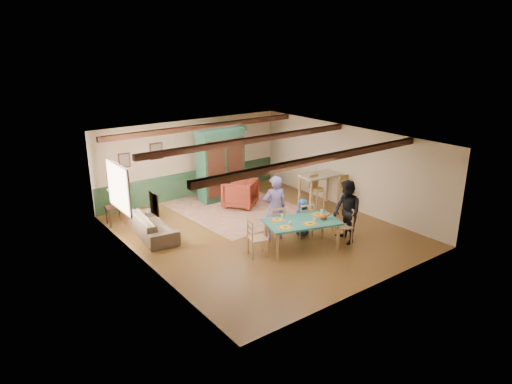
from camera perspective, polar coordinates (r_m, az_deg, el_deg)
floor at (r=13.27m, az=0.59°, el=-4.86°), size 8.00×8.00×0.00m
wall_back at (r=16.05m, az=-8.07°, el=4.17°), size 7.00×0.02×2.70m
wall_left at (r=11.16m, az=-13.88°, el=-2.57°), size 0.02×8.00×2.70m
wall_right at (r=15.09m, az=11.28°, el=3.09°), size 0.02×8.00×2.70m
ceiling at (r=12.46m, az=0.63°, el=6.63°), size 7.00×8.00×0.02m
wainscot_back at (r=16.27m, az=-7.90°, el=1.08°), size 6.95×0.03×0.90m
ceiling_beam_front at (r=10.78m, az=8.06°, el=4.10°), size 6.95×0.16×0.16m
ceiling_beam_mid at (r=12.79m, az=-0.46°, el=6.53°), size 6.95×0.16×0.16m
ceiling_beam_back at (r=14.93m, az=-6.41°, el=8.13°), size 6.95×0.16×0.16m
window_left at (r=12.61m, az=-16.88°, el=0.57°), size 0.06×1.60×1.30m
picture_left_wall at (r=10.51m, az=-12.60°, el=-1.45°), size 0.04×0.42×0.52m
picture_back_a at (r=15.36m, az=-12.35°, el=5.02°), size 0.45×0.04×0.55m
picture_back_b at (r=15.00m, az=-16.13°, el=3.80°), size 0.38×0.04×0.48m
dining_table at (r=12.06m, az=5.68°, el=-5.37°), size 2.13×1.57×0.79m
dining_chair_far_left at (r=12.51m, az=2.48°, el=-3.89°), size 0.56×0.58×1.00m
dining_chair_far_right at (r=12.82m, az=5.99°, el=-3.40°), size 0.56×0.58×1.00m
dining_chair_end_left at (r=11.60m, az=0.21°, el=-5.72°), size 0.58×0.56×1.00m
dining_chair_end_right at (r=12.55m, az=10.75°, el=-4.13°), size 0.58×0.56×1.00m
person_man at (r=12.43m, az=2.36°, el=-2.00°), size 0.76×0.61×1.82m
person_woman at (r=12.47m, az=11.27°, el=-2.49°), size 0.88×1.00×1.74m
person_child at (r=12.88m, az=5.84°, el=-3.15°), size 0.60×0.48×1.06m
cat at (r=12.03m, az=8.48°, el=-3.02°), size 0.41×0.25×0.19m
place_setting_near_left at (r=11.45m, az=3.66°, el=-4.21°), size 0.50×0.43×0.11m
place_setting_near_center at (r=11.71m, az=6.76°, el=-3.76°), size 0.50×0.43×0.11m
place_setting_far_left at (r=11.90m, az=2.67°, el=-3.29°), size 0.50×0.43×0.11m
place_setting_far_right at (r=12.35m, az=7.68°, el=-2.61°), size 0.50×0.43×0.11m
area_rug at (r=15.03m, az=-2.55°, el=-2.01°), size 3.64×4.23×0.01m
armoire at (r=15.62m, az=-4.43°, el=3.49°), size 1.77×0.73×2.48m
armchair at (r=15.05m, az=-2.01°, el=-0.13°), size 1.40×1.40×0.92m
sofa at (r=13.15m, az=-12.76°, el=-4.11°), size 1.06×2.20×0.62m
end_table at (r=14.25m, az=-17.23°, el=-2.80°), size 0.50×0.50×0.58m
table_lamp at (r=14.07m, az=-17.44°, el=-0.69°), size 0.30×0.30×0.53m
counter_table at (r=15.11m, az=7.93°, el=0.17°), size 1.41×0.90×1.12m
bar_stool_left at (r=14.69m, az=7.64°, el=-0.21°), size 0.43×0.47×1.20m
bar_stool_right at (r=14.83m, az=11.30°, el=-0.29°), size 0.43×0.47×1.16m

